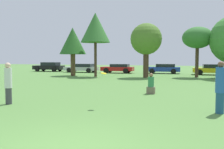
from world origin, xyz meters
name	(u,v)px	position (x,y,z in m)	size (l,w,h in m)	color
person_thrower	(8,83)	(-4.79, 3.82, 0.90)	(0.30, 0.30, 1.75)	#3F3F47
person_catcher	(220,87)	(3.44, 4.72, 0.92)	(0.33, 0.33, 1.82)	navy
frisbee	(104,73)	(-0.76, 4.41, 1.34)	(0.23, 0.23, 0.08)	yellow
bystander_sitting	(151,85)	(0.42, 8.64, 0.47)	(0.43, 0.36, 1.13)	#726651
tree_0	(73,42)	(-9.84, 19.41, 3.75)	(2.89, 2.89, 5.26)	brown
tree_1	(95,28)	(-7.00, 18.98, 5.06)	(3.05, 3.05, 6.62)	#473323
tree_2	(146,40)	(-1.81, 19.57, 3.77)	(3.11, 3.11, 5.39)	#473323
tree_3	(197,38)	(3.03, 21.36, 3.94)	(2.99, 2.99, 5.06)	#473323
parked_car_black	(49,67)	(-17.27, 26.27, 0.70)	(4.47, 2.04, 1.34)	black
parked_car_silver	(82,68)	(-11.72, 25.69, 0.62)	(4.64, 2.16, 1.17)	#B2B2B7
parked_car_red	(118,68)	(-6.56, 25.70, 0.64)	(4.24, 2.05, 1.17)	red
parked_car_blue	(164,68)	(-0.80, 26.51, 0.64)	(4.26, 2.00, 1.20)	#1E389E
parked_car_yellow	(211,69)	(4.66, 25.73, 0.65)	(3.90, 2.19, 1.23)	gold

